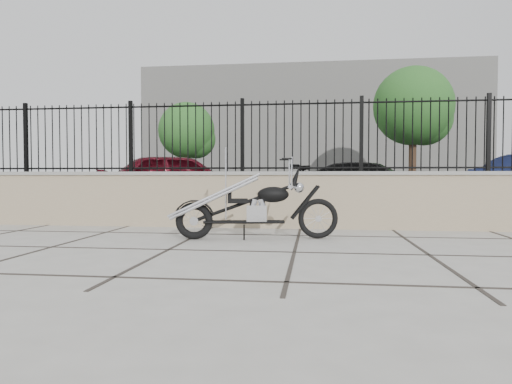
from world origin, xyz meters
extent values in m
plane|color=#99968E|center=(0.00, 0.00, 0.00)|extent=(90.00, 90.00, 0.00)
plane|color=black|center=(0.00, 12.50, 0.00)|extent=(30.00, 30.00, 0.00)
cube|color=gray|center=(0.00, 2.50, 0.48)|extent=(14.00, 0.36, 0.96)
cube|color=black|center=(0.00, 2.50, 1.56)|extent=(14.00, 0.08, 1.20)
cube|color=beige|center=(0.00, 26.50, 4.00)|extent=(22.00, 6.00, 8.00)
imported|color=#470A13|center=(-3.44, 6.95, 0.76)|extent=(4.81, 3.39, 1.52)
imported|color=black|center=(1.82, 7.72, 0.63)|extent=(4.64, 2.60, 1.27)
cylinder|color=#0B2DAB|center=(-1.72, 5.07, 0.49)|extent=(0.14, 0.14, 0.98)
cylinder|color=#0B37A9|center=(2.04, 4.15, 0.45)|extent=(0.13, 0.13, 0.91)
cylinder|color=#382619|center=(-5.95, 16.44, 1.28)|extent=(0.26, 0.26, 2.56)
sphere|color=#3B732B|center=(-5.95, 16.44, 3.25)|extent=(2.73, 2.73, 2.73)
cylinder|color=#382619|center=(4.72, 16.49, 1.69)|extent=(0.34, 0.34, 3.38)
sphere|color=#346325|center=(4.72, 16.49, 4.28)|extent=(3.60, 3.60, 3.60)
camera|label=1|loc=(0.22, -5.25, 0.88)|focal=32.00mm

